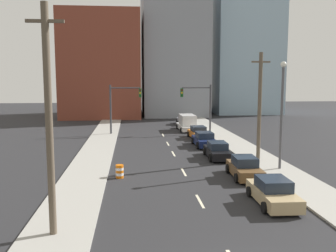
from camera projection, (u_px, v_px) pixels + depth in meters
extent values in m
cube|color=#9E9B93|center=(109.00, 126.00, 55.69)|extent=(3.28, 89.30, 0.12)
cube|color=#9E9B93|center=(205.00, 125.00, 57.09)|extent=(3.28, 89.30, 0.12)
cube|color=beige|center=(200.00, 201.00, 21.62)|extent=(0.16, 2.40, 0.01)
cube|color=beige|center=(184.00, 172.00, 28.34)|extent=(0.16, 2.40, 0.01)
cube|color=beige|center=(173.00, 154.00, 35.23)|extent=(0.16, 2.40, 0.01)
cube|color=beige|center=(168.00, 144.00, 40.65)|extent=(0.16, 2.40, 0.01)
cube|color=beige|center=(163.00, 135.00, 46.86)|extent=(0.16, 2.40, 0.01)
cube|color=brown|center=(102.00, 66.00, 69.86)|extent=(14.00, 16.00, 18.80)
cube|color=gray|center=(172.00, 50.00, 74.70)|extent=(12.00, 20.00, 25.53)
cube|color=#99B7CC|center=(239.00, 43.00, 79.85)|extent=(13.00, 20.00, 29.16)
cylinder|color=#38383D|center=(111.00, 110.00, 46.96)|extent=(0.24, 0.24, 6.28)
cylinder|color=#38383D|center=(125.00, 88.00, 46.79)|extent=(3.73, 0.16, 0.16)
cube|color=#194C1E|center=(140.00, 93.00, 47.05)|extent=(0.34, 0.32, 1.10)
cylinder|color=#4C0C0C|center=(140.00, 90.00, 46.84)|extent=(0.22, 0.04, 0.22)
cylinder|color=yellow|center=(140.00, 93.00, 46.89)|extent=(0.22, 0.04, 0.22)
cylinder|color=#0C3F14|center=(140.00, 96.00, 46.93)|extent=(0.22, 0.04, 0.22)
cylinder|color=#38383D|center=(210.00, 109.00, 48.19)|extent=(0.24, 0.24, 6.28)
cylinder|color=#38383D|center=(196.00, 88.00, 47.66)|extent=(3.73, 0.16, 0.16)
cube|color=#194C1E|center=(182.00, 93.00, 47.56)|extent=(0.34, 0.32, 1.10)
cylinder|color=#4C0C0C|center=(182.00, 90.00, 47.35)|extent=(0.22, 0.04, 0.22)
cylinder|color=yellow|center=(182.00, 93.00, 47.39)|extent=(0.22, 0.04, 0.22)
cylinder|color=#0C3F14|center=(182.00, 95.00, 47.44)|extent=(0.22, 0.04, 0.22)
cylinder|color=brown|center=(49.00, 123.00, 16.20)|extent=(0.32, 0.32, 10.24)
cube|color=brown|center=(45.00, 21.00, 15.65)|extent=(1.60, 0.14, 0.14)
cylinder|color=brown|center=(260.00, 107.00, 31.94)|extent=(0.32, 0.32, 9.24)
cube|color=brown|center=(261.00, 62.00, 31.46)|extent=(1.60, 0.14, 0.14)
cylinder|color=orange|center=(120.00, 177.00, 26.67)|extent=(0.56, 0.56, 0.19)
cylinder|color=white|center=(120.00, 174.00, 26.64)|extent=(0.56, 0.56, 0.19)
cylinder|color=orange|center=(120.00, 171.00, 26.62)|extent=(0.56, 0.56, 0.19)
cylinder|color=white|center=(120.00, 169.00, 26.60)|extent=(0.56, 0.56, 0.19)
cylinder|color=orange|center=(120.00, 166.00, 26.57)|extent=(0.56, 0.56, 0.19)
cylinder|color=#4C4C51|center=(281.00, 119.00, 28.54)|extent=(0.20, 0.20, 7.88)
sphere|color=white|center=(284.00, 64.00, 28.01)|extent=(0.44, 0.44, 0.44)
cube|color=tan|center=(273.00, 195.00, 21.10)|extent=(1.96, 4.61, 0.69)
cube|color=#1E2838|center=(273.00, 184.00, 21.02)|extent=(1.67, 2.10, 0.63)
cylinder|color=black|center=(249.00, 191.00, 22.46)|extent=(0.24, 0.63, 0.62)
cylinder|color=black|center=(280.00, 191.00, 22.59)|extent=(0.24, 0.63, 0.62)
cylinder|color=black|center=(265.00, 208.00, 19.66)|extent=(0.24, 0.63, 0.62)
cylinder|color=black|center=(300.00, 207.00, 19.79)|extent=(0.24, 0.63, 0.62)
cube|color=brown|center=(244.00, 170.00, 26.73)|extent=(1.91, 4.43, 0.71)
cube|color=#1E2838|center=(245.00, 161.00, 26.65)|extent=(1.61, 2.02, 0.64)
cylinder|color=black|center=(228.00, 169.00, 28.05)|extent=(0.24, 0.67, 0.67)
cylinder|color=black|center=(252.00, 168.00, 28.15)|extent=(0.24, 0.67, 0.67)
cylinder|color=black|center=(236.00, 178.00, 25.37)|extent=(0.24, 0.67, 0.67)
cylinder|color=black|center=(263.00, 178.00, 25.47)|extent=(0.24, 0.67, 0.67)
cube|color=black|center=(217.00, 152.00, 33.24)|extent=(1.84, 4.74, 0.66)
cube|color=#1E2838|center=(218.00, 145.00, 33.16)|extent=(1.58, 2.15, 0.61)
cylinder|color=black|center=(205.00, 151.00, 34.64)|extent=(0.23, 0.68, 0.68)
cylinder|color=black|center=(224.00, 151.00, 34.78)|extent=(0.23, 0.68, 0.68)
cylinder|color=black|center=(210.00, 158.00, 31.76)|extent=(0.23, 0.68, 0.68)
cylinder|color=black|center=(231.00, 158.00, 31.89)|extent=(0.23, 0.68, 0.68)
cube|color=#141E47|center=(204.00, 141.00, 39.10)|extent=(1.95, 4.72, 0.68)
cube|color=#1E2838|center=(204.00, 135.00, 39.02)|extent=(1.68, 2.14, 0.63)
cylinder|color=black|center=(193.00, 141.00, 40.45)|extent=(0.23, 0.70, 0.69)
cylinder|color=black|center=(210.00, 140.00, 40.67)|extent=(0.23, 0.70, 0.69)
cylinder|color=black|center=(198.00, 146.00, 37.58)|extent=(0.23, 0.70, 0.69)
cylinder|color=black|center=(217.00, 145.00, 37.80)|extent=(0.23, 0.70, 0.69)
cube|color=orange|center=(198.00, 134.00, 44.30)|extent=(1.95, 4.52, 0.67)
cube|color=#1E2838|center=(198.00, 129.00, 44.22)|extent=(1.64, 2.06, 0.61)
cylinder|color=black|center=(188.00, 134.00, 45.56)|extent=(0.24, 0.64, 0.63)
cylinder|color=black|center=(203.00, 134.00, 45.80)|extent=(0.24, 0.64, 0.63)
cylinder|color=black|center=(193.00, 138.00, 42.84)|extent=(0.24, 0.64, 0.63)
cylinder|color=black|center=(209.00, 137.00, 43.09)|extent=(0.24, 0.64, 0.63)
cube|color=silver|center=(187.00, 127.00, 51.15)|extent=(2.24, 6.08, 0.59)
cube|color=silver|center=(187.00, 120.00, 50.73)|extent=(1.94, 3.78, 1.40)
cylinder|color=black|center=(177.00, 126.00, 52.90)|extent=(0.23, 0.63, 0.62)
cylinder|color=black|center=(192.00, 126.00, 53.14)|extent=(0.23, 0.63, 0.62)
cylinder|color=black|center=(181.00, 130.00, 49.20)|extent=(0.23, 0.63, 0.62)
cylinder|color=black|center=(197.00, 130.00, 49.45)|extent=(0.23, 0.63, 0.62)
cube|color=#B2B2BC|center=(184.00, 121.00, 57.81)|extent=(1.99, 4.59, 0.67)
cube|color=#1E2838|center=(184.00, 117.00, 57.73)|extent=(1.65, 2.11, 0.62)
cylinder|color=black|center=(177.00, 121.00, 59.17)|extent=(0.26, 0.71, 0.70)
cylinder|color=black|center=(188.00, 121.00, 59.26)|extent=(0.26, 0.71, 0.70)
cylinder|color=black|center=(178.00, 123.00, 56.41)|extent=(0.26, 0.71, 0.70)
cylinder|color=black|center=(190.00, 123.00, 56.49)|extent=(0.26, 0.71, 0.70)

